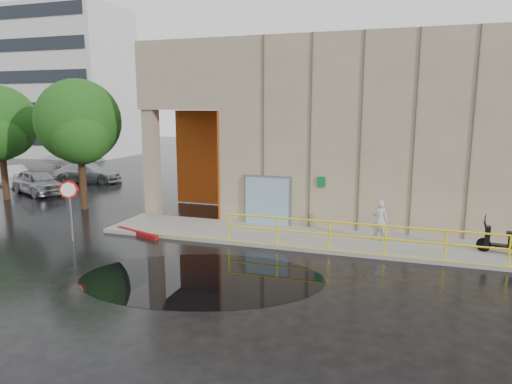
{
  "coord_description": "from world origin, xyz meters",
  "views": [
    {
      "loc": [
        5.59,
        -12.42,
        5.11
      ],
      "look_at": [
        0.64,
        3.0,
        2.09
      ],
      "focal_mm": 32.0,
      "sensor_mm": 36.0,
      "label": 1
    }
  ],
  "objects_px": {
    "car_b": "(14,176)",
    "car_c": "(87,173)",
    "stop_sign": "(69,197)",
    "tree_near": "(79,125)",
    "scooter": "(505,233)",
    "car_a": "(38,182)",
    "red_curb": "(137,233)",
    "person": "(380,220)"
  },
  "relations": [
    {
      "from": "person",
      "to": "car_b",
      "type": "bearing_deg",
      "value": -12.29
    },
    {
      "from": "car_c",
      "to": "car_a",
      "type": "bearing_deg",
      "value": 166.65
    },
    {
      "from": "scooter",
      "to": "car_b",
      "type": "distance_m",
      "value": 28.64
    },
    {
      "from": "stop_sign",
      "to": "car_b",
      "type": "xyz_separation_m",
      "value": [
        -12.38,
        9.45,
        -1.11
      ]
    },
    {
      "from": "stop_sign",
      "to": "tree_near",
      "type": "xyz_separation_m",
      "value": [
        -3.18,
        4.81,
        2.51
      ]
    },
    {
      "from": "person",
      "to": "red_curb",
      "type": "bearing_deg",
      "value": 12.71
    },
    {
      "from": "scooter",
      "to": "stop_sign",
      "type": "height_order",
      "value": "stop_sign"
    },
    {
      "from": "tree_near",
      "to": "scooter",
      "type": "bearing_deg",
      "value": -6.07
    },
    {
      "from": "stop_sign",
      "to": "car_c",
      "type": "xyz_separation_m",
      "value": [
        -8.61,
        12.04,
        -1.08
      ]
    },
    {
      "from": "scooter",
      "to": "car_a",
      "type": "bearing_deg",
      "value": -179.23
    },
    {
      "from": "car_c",
      "to": "tree_near",
      "type": "bearing_deg",
      "value": -155.68
    },
    {
      "from": "stop_sign",
      "to": "car_a",
      "type": "distance_m",
      "value": 11.56
    },
    {
      "from": "car_b",
      "to": "car_c",
      "type": "distance_m",
      "value": 4.57
    },
    {
      "from": "red_curb",
      "to": "person",
      "type": "bearing_deg",
      "value": 10.18
    },
    {
      "from": "car_b",
      "to": "stop_sign",
      "type": "bearing_deg",
      "value": -103.49
    },
    {
      "from": "car_a",
      "to": "stop_sign",
      "type": "bearing_deg",
      "value": -106.24
    },
    {
      "from": "car_a",
      "to": "car_b",
      "type": "bearing_deg",
      "value": 87.89
    },
    {
      "from": "car_b",
      "to": "tree_near",
      "type": "height_order",
      "value": "tree_near"
    },
    {
      "from": "car_a",
      "to": "scooter",
      "type": "bearing_deg",
      "value": -76.25
    },
    {
      "from": "scooter",
      "to": "car_b",
      "type": "relative_size",
      "value": 0.44
    },
    {
      "from": "person",
      "to": "red_curb",
      "type": "height_order",
      "value": "person"
    },
    {
      "from": "car_a",
      "to": "car_b",
      "type": "xyz_separation_m",
      "value": [
        -3.71,
        1.89,
        -0.08
      ]
    },
    {
      "from": "stop_sign",
      "to": "tree_near",
      "type": "height_order",
      "value": "tree_near"
    },
    {
      "from": "scooter",
      "to": "stop_sign",
      "type": "distance_m",
      "value": 15.76
    },
    {
      "from": "car_a",
      "to": "red_curb",
      "type": "bearing_deg",
      "value": -94.96
    },
    {
      "from": "scooter",
      "to": "tree_near",
      "type": "bearing_deg",
      "value": -174.19
    },
    {
      "from": "car_a",
      "to": "tree_near",
      "type": "distance_m",
      "value": 7.09
    },
    {
      "from": "stop_sign",
      "to": "tree_near",
      "type": "relative_size",
      "value": 0.37
    },
    {
      "from": "person",
      "to": "stop_sign",
      "type": "bearing_deg",
      "value": 18.22
    },
    {
      "from": "person",
      "to": "stop_sign",
      "type": "xyz_separation_m",
      "value": [
        -11.32,
        -3.18,
        0.82
      ]
    },
    {
      "from": "red_curb",
      "to": "car_b",
      "type": "xyz_separation_m",
      "value": [
        -14.3,
        7.96,
        0.56
      ]
    },
    {
      "from": "car_b",
      "to": "car_c",
      "type": "bearing_deg",
      "value": -31.65
    },
    {
      "from": "stop_sign",
      "to": "red_curb",
      "type": "xyz_separation_m",
      "value": [
        1.92,
        1.49,
        -1.67
      ]
    },
    {
      "from": "red_curb",
      "to": "car_c",
      "type": "height_order",
      "value": "car_c"
    },
    {
      "from": "car_c",
      "to": "tree_near",
      "type": "distance_m",
      "value": 9.73
    },
    {
      "from": "person",
      "to": "tree_near",
      "type": "xyz_separation_m",
      "value": [
        -14.51,
        1.63,
        3.33
      ]
    },
    {
      "from": "scooter",
      "to": "stop_sign",
      "type": "xyz_separation_m",
      "value": [
        -15.48,
        -2.82,
        0.86
      ]
    },
    {
      "from": "red_curb",
      "to": "car_a",
      "type": "height_order",
      "value": "car_a"
    },
    {
      "from": "red_curb",
      "to": "car_c",
      "type": "xyz_separation_m",
      "value": [
        -10.53,
        10.55,
        0.58
      ]
    },
    {
      "from": "stop_sign",
      "to": "car_b",
      "type": "bearing_deg",
      "value": 128.97
    },
    {
      "from": "car_c",
      "to": "tree_near",
      "type": "height_order",
      "value": "tree_near"
    },
    {
      "from": "red_curb",
      "to": "tree_near",
      "type": "distance_m",
      "value": 7.38
    }
  ]
}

